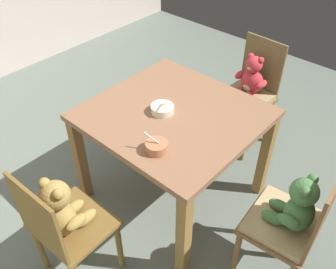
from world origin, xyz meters
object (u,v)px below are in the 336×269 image
object	(u,v)px
teddy_chair_near_front	(294,216)
teddy_chair_near_right	(249,88)
porridge_bowl_terracotta_near_left	(157,147)
porridge_bowl_cream_center	(162,109)
dining_table	(174,126)
teddy_chair_near_left	(62,217)

from	to	relation	value
teddy_chair_near_front	teddy_chair_near_right	bearing A→B (deg)	-52.62
teddy_chair_near_right	porridge_bowl_terracotta_near_left	distance (m)	1.24
teddy_chair_near_front	porridge_bowl_cream_center	distance (m)	0.98
dining_table	porridge_bowl_terracotta_near_left	xyz separation A→B (m)	(-0.33, -0.16, 0.14)
teddy_chair_near_right	teddy_chair_near_front	size ratio (longest dim) A/B	0.98
teddy_chair_near_left	porridge_bowl_cream_center	world-z (taller)	porridge_bowl_cream_center
teddy_chair_near_left	porridge_bowl_terracotta_near_left	xyz separation A→B (m)	(0.55, -0.17, 0.24)
teddy_chair_near_right	teddy_chair_near_front	distance (m)	1.27
porridge_bowl_terracotta_near_left	porridge_bowl_cream_center	bearing A→B (deg)	37.51
porridge_bowl_terracotta_near_left	teddy_chair_near_right	bearing A→B (deg)	5.84
dining_table	teddy_chair_near_front	xyz separation A→B (m)	(-0.06, -0.89, -0.10)
teddy_chair_near_left	porridge_bowl_cream_center	distance (m)	0.87
teddy_chair_near_front	porridge_bowl_terracotta_near_left	world-z (taller)	teddy_chair_near_front
teddy_chair_near_right	teddy_chair_near_left	bearing A→B (deg)	1.55
dining_table	porridge_bowl_cream_center	world-z (taller)	porridge_bowl_cream_center
dining_table	porridge_bowl_terracotta_near_left	bearing A→B (deg)	-153.88
porridge_bowl_cream_center	teddy_chair_near_front	bearing A→B (deg)	-90.81
porridge_bowl_cream_center	porridge_bowl_terracotta_near_left	xyz separation A→B (m)	(-0.29, -0.22, 0.00)
teddy_chair_near_front	dining_table	bearing A→B (deg)	-8.87
teddy_chair_near_front	porridge_bowl_cream_center	bearing A→B (deg)	-5.94
teddy_chair_near_right	porridge_bowl_cream_center	bearing A→B (deg)	-2.76
teddy_chair_near_front	teddy_chair_near_left	bearing A→B (deg)	37.07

